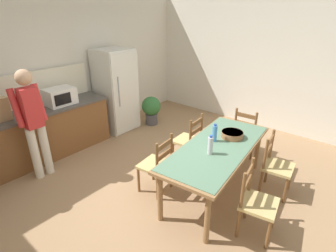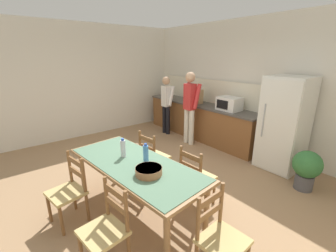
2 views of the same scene
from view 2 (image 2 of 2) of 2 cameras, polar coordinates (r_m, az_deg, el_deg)
name	(u,v)px [view 2 (image 2 of 2)]	position (r m, az deg, el deg)	size (l,w,h in m)	color
ground_plane	(159,182)	(4.02, -2.40, -14.14)	(8.32, 8.32, 0.00)	#9E7A56
wall_back	(253,86)	(5.46, 20.86, 9.48)	(6.52, 0.12, 2.90)	silver
wall_left	(85,81)	(6.39, -20.41, 10.56)	(0.12, 5.20, 2.90)	silver
kitchen_counter	(200,120)	(6.03, 8.01, 1.47)	(3.45, 0.66, 0.91)	brown
counter_splashback	(209,91)	(6.10, 10.36, 8.77)	(3.41, 0.03, 0.60)	#EFE8CB
refrigerator	(284,124)	(4.72, 27.37, 0.41)	(0.72, 0.73, 1.76)	silver
microwave	(229,104)	(5.30, 15.30, 5.48)	(0.50, 0.39, 0.30)	white
paper_bag	(198,96)	(5.91, 7.60, 7.45)	(0.24, 0.16, 0.36)	tan
dining_table	(135,168)	(3.06, -8.36, -10.50)	(2.16, 1.07, 0.76)	olive
bottle_near_centre	(123,148)	(3.17, -11.34, -5.58)	(0.07, 0.07, 0.27)	silver
bottle_off_centre	(146,154)	(2.96, -5.66, -7.08)	(0.07, 0.07, 0.27)	#4C8ED6
serving_bowl	(149,171)	(2.71, -4.92, -11.20)	(0.32, 0.32, 0.09)	#9E6642
chair_head_end	(220,238)	(2.45, 13.06, -25.97)	(0.43, 0.45, 0.91)	brown
chair_side_far_right	(196,177)	(3.32, 7.12, -12.79)	(0.45, 0.43, 0.91)	brown
chair_side_near_left	(69,191)	(3.27, -23.88, -14.85)	(0.48, 0.47, 0.91)	brown
chair_side_far_left	(153,157)	(3.90, -3.78, -7.88)	(0.47, 0.45, 0.91)	brown
chair_side_near_right	(106,229)	(2.56, -15.42, -23.99)	(0.47, 0.45, 0.91)	brown
person_at_sink	(166,102)	(6.14, -0.41, 6.02)	(0.39, 0.27, 1.57)	black
person_at_counter	(190,105)	(5.41, 5.58, 5.42)	(0.44, 0.30, 1.74)	silver
potted_plant	(307,168)	(4.29, 31.76, -9.00)	(0.44, 0.44, 0.67)	#4C4C51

